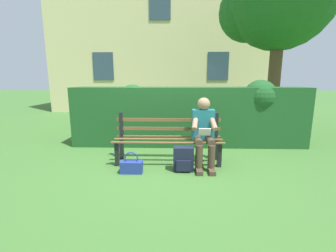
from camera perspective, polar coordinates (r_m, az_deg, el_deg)
ground at (r=4.24m, az=0.04°, el=-8.96°), size 60.00×60.00×0.00m
park_bench at (r=4.18m, az=0.07°, el=-3.07°), size 1.92×0.52×0.88m
person_seated at (r=4.00m, az=8.78°, el=-1.08°), size 0.44×0.73×1.17m
hedge_backdrop at (r=5.33m, az=5.49°, el=2.96°), size 5.17×0.88×1.47m
building_facade at (r=12.30m, az=-1.45°, el=21.60°), size 10.11×3.28×7.34m
backpack at (r=3.82m, az=3.81°, el=-8.18°), size 0.33×0.24×0.40m
handbag at (r=3.80m, az=-8.98°, el=-9.80°), size 0.35×0.15×0.35m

